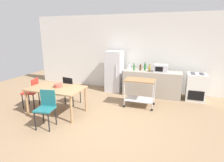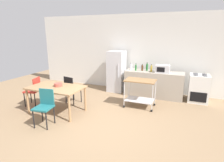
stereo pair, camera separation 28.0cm
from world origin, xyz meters
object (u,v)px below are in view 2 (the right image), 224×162
Objects in this scene: stove_oven at (199,88)px; refrigerator at (116,71)px; dining_table at (56,90)px; bottle_sesame_oil at (131,67)px; bottle_wine at (142,68)px; bottle_sparkling_water at (147,67)px; chair_black at (72,88)px; chair_red at (34,89)px; microwave at (163,69)px; kitchen_cart at (140,89)px; bottle_vinegar at (136,68)px; bottle_olive_oil at (151,69)px; fruit_bowl at (58,85)px; chair_teal at (45,105)px.

stove_oven is 0.59× the size of refrigerator.
bottle_sesame_oil reaches higher than dining_table.
bottle_sparkling_water is (0.15, 0.09, 0.02)m from bottle_wine.
chair_black is at bearing -138.49° from bottle_sparkling_water.
microwave is (3.55, 2.21, 0.51)m from chair_red.
kitchen_cart is 3.90× the size of bottle_wine.
bottle_vinegar is (0.80, -0.16, 0.23)m from refrigerator.
dining_table is 4.47m from stove_oven.
bottle_olive_oil is (0.55, 0.02, -0.00)m from bottle_vinegar.
bottle_sesame_oil is at bearing -179.31° from bottle_sparkling_water.
chair_red is at bearing -127.74° from refrigerator.
kitchen_cart is 2.39m from fruit_bowl.
microwave is at bearing -6.99° from bottle_sesame_oil.
bottle_wine is (1.02, -0.09, 0.22)m from refrigerator.
fruit_bowl is at bearing -147.73° from stove_oven.
bottle_vinegar reaches higher than dining_table.
dining_table is 6.42× the size of bottle_wine.
bottle_sparkling_water is 1.13× the size of bottle_olive_oil.
bottle_olive_oil is (2.20, 2.36, 0.33)m from dining_table.
dining_table is 2.44m from kitchen_cart.
bottle_olive_oil reaches higher than chair_black.
kitchen_cart is (3.06, 1.12, 0.05)m from chair_red.
microwave reaches higher than chair_red.
chair_teal is 3.42m from bottle_vinegar.
bottle_olive_oil is at bearing 48.59° from chair_teal.
stove_oven is at bearing -142.88° from chair_black.
dining_table is 0.73m from chair_black.
bottle_wine is at bearing -179.63° from stove_oven.
microwave is at bearing -176.54° from stove_oven.
bottle_sesame_oil is 2.81m from fruit_bowl.
dining_table is at bearing 101.80° from chair_black.
refrigerator is (1.83, 2.36, 0.26)m from chair_red.
chair_black is at bearing 106.30° from chair_red.
microwave is (0.56, -0.15, 0.01)m from bottle_sparkling_water.
bottle_wine reaches higher than chair_red.
bottle_vinegar is at bearing 111.87° from kitchen_cart.
chair_red is at bearing 175.69° from fruit_bowl.
bottle_sesame_oil is (1.21, 3.22, 0.48)m from chair_teal.
fruit_bowl is at bearing -125.57° from bottle_vinegar.
refrigerator reaches higher than bottle_wine.
bottle_vinegar is at bearing -162.77° from bottle_wine.
chair_black is at bearing -143.15° from bottle_olive_oil.
bottle_sparkling_water is at bearing 165.26° from microwave.
chair_red is 5.25m from stove_oven.
kitchen_cart is 3.19× the size of bottle_sparkling_water.
kitchen_cart reaches higher than fruit_bowl.
refrigerator is 6.64× the size of bottle_wine.
microwave reaches higher than chair_teal.
bottle_olive_oil is (0.12, 1.09, 0.43)m from kitchen_cart.
bottle_sparkling_water is at bearing 0.69° from bottle_sesame_oil.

